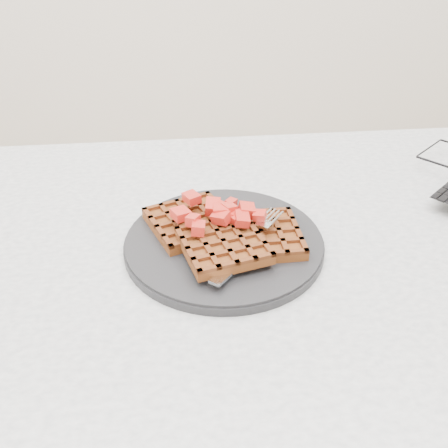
# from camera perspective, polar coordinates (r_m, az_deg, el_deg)

# --- Properties ---
(table) EXTENTS (1.20, 0.80, 0.75)m
(table) POSITION_cam_1_polar(r_m,az_deg,el_deg) (0.79, 7.19, -9.57)
(table) COLOR silver
(table) RESTS_ON ground
(plate) EXTENTS (0.28, 0.28, 0.02)m
(plate) POSITION_cam_1_polar(r_m,az_deg,el_deg) (0.71, -0.00, -2.15)
(plate) COLOR black
(plate) RESTS_ON table
(waffles) EXTENTS (0.22, 0.21, 0.03)m
(waffles) POSITION_cam_1_polar(r_m,az_deg,el_deg) (0.70, 0.05, -1.04)
(waffles) COLOR brown
(waffles) RESTS_ON plate
(strawberry_pile) EXTENTS (0.15, 0.15, 0.02)m
(strawberry_pile) POSITION_cam_1_polar(r_m,az_deg,el_deg) (0.69, 0.00, 0.97)
(strawberry_pile) COLOR #AB0B04
(strawberry_pile) RESTS_ON waffles
(fork) EXTENTS (0.13, 0.16, 0.02)m
(fork) POSITION_cam_1_polar(r_m,az_deg,el_deg) (0.68, 3.28, -2.63)
(fork) COLOR silver
(fork) RESTS_ON plate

